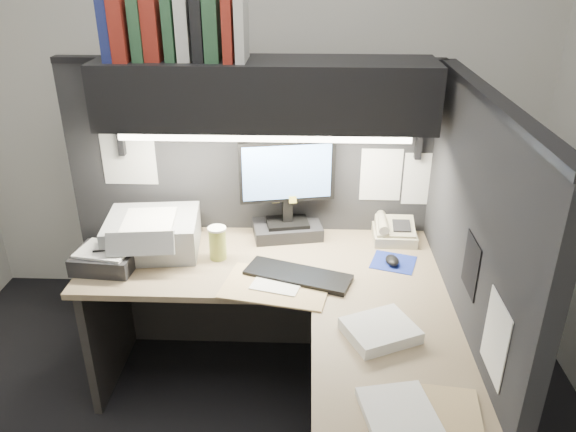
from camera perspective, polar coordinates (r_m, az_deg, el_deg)
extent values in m
cube|color=silver|center=(3.41, -3.43, 12.77)|extent=(3.50, 0.04, 2.70)
cube|color=black|center=(3.04, -3.59, 0.21)|extent=(1.90, 0.06, 1.60)
cube|color=black|center=(2.46, 17.40, -7.63)|extent=(0.06, 1.50, 1.60)
cube|color=#867155|center=(2.75, -2.82, -4.71)|extent=(1.70, 0.68, 0.03)
cube|color=#867155|center=(2.14, 10.75, -15.26)|extent=(0.60, 0.85, 0.03)
cube|color=#2B2826|center=(3.20, -2.23, -7.66)|extent=(1.61, 0.02, 0.70)
cube|color=#2B2826|center=(3.12, -17.72, -10.02)|extent=(0.04, 0.61, 0.70)
cube|color=black|center=(2.63, -2.29, 12.36)|extent=(1.55, 0.34, 0.30)
cylinder|color=white|center=(2.54, -2.46, 7.92)|extent=(1.32, 0.04, 0.04)
cube|color=black|center=(2.95, -0.07, -1.40)|extent=(0.38, 0.28, 0.07)
cube|color=black|center=(2.90, -0.07, 0.57)|extent=(0.05, 0.05, 0.12)
cube|color=black|center=(2.81, -0.07, 4.56)|extent=(0.48, 0.13, 0.32)
cube|color=#6592DE|center=(2.79, -0.09, 4.42)|extent=(0.44, 0.09, 0.28)
cube|color=black|center=(2.59, 1.01, -6.04)|extent=(0.51, 0.31, 0.02)
cube|color=navy|center=(2.76, 10.66, -4.64)|extent=(0.25, 0.24, 0.00)
ellipsoid|color=black|center=(2.74, 10.54, -4.44)|extent=(0.07, 0.10, 0.04)
cube|color=#B4AB8A|center=(2.96, 10.74, -1.55)|extent=(0.22, 0.23, 0.09)
cylinder|color=#BBAB4A|center=(2.74, -7.15, -2.82)|extent=(0.11, 0.11, 0.16)
cube|color=#9B9EA1|center=(2.87, -13.52, -1.74)|extent=(0.48, 0.42, 0.18)
cube|color=black|center=(2.79, -17.98, -4.19)|extent=(0.30, 0.26, 0.08)
cube|color=tan|center=(2.53, -1.20, -7.11)|extent=(0.52, 0.39, 0.01)
cube|color=white|center=(2.26, 9.34, -11.41)|extent=(0.33, 0.31, 0.05)
cube|color=white|center=(1.94, 11.37, -19.41)|extent=(0.28, 0.32, 0.03)
cube|color=tan|center=(1.98, 15.93, -18.99)|extent=(0.24, 0.29, 0.02)
cube|color=navy|center=(2.71, -17.58, 18.04)|extent=(0.04, 0.22, 0.30)
cube|color=maroon|center=(2.69, -16.44, 18.16)|extent=(0.06, 0.22, 0.30)
cube|color=#24492E|center=(2.68, -14.70, 18.05)|extent=(0.05, 0.22, 0.27)
cube|color=maroon|center=(2.68, -13.34, 18.31)|extent=(0.07, 0.22, 0.28)
cube|color=#24492E|center=(2.66, -11.61, 18.37)|extent=(0.05, 0.22, 0.28)
cube|color=silver|center=(2.64, -10.36, 18.56)|extent=(0.06, 0.22, 0.29)
cube|color=black|center=(2.61, -8.96, 18.77)|extent=(0.05, 0.22, 0.31)
cube|color=#24492E|center=(2.61, -7.61, 18.67)|extent=(0.07, 0.22, 0.29)
cube|color=maroon|center=(2.58, -5.98, 18.77)|extent=(0.04, 0.22, 0.30)
cube|color=silver|center=(2.57, -4.73, 18.54)|extent=(0.04, 0.22, 0.28)
cube|color=white|center=(2.92, 9.43, 4.14)|extent=(0.21, 0.00, 0.28)
cube|color=white|center=(2.97, 13.62, 3.66)|extent=(0.21, 0.00, 0.28)
cube|color=white|center=(3.01, -15.93, 6.16)|extent=(0.28, 0.00, 0.34)
cube|color=black|center=(2.23, 18.10, -4.77)|extent=(0.00, 0.18, 0.22)
cube|color=white|center=(1.99, 20.33, -11.58)|extent=(0.00, 0.21, 0.28)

